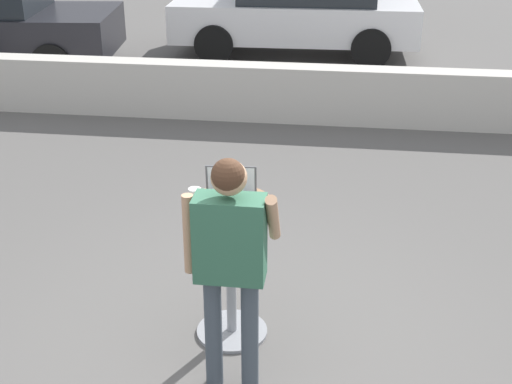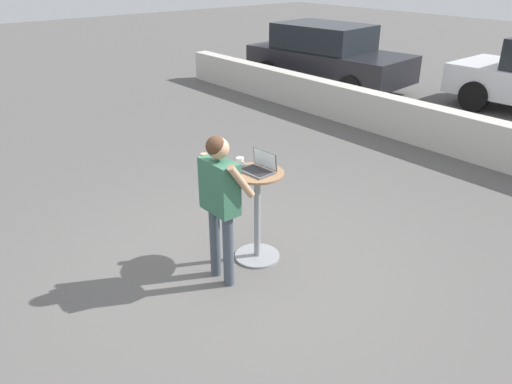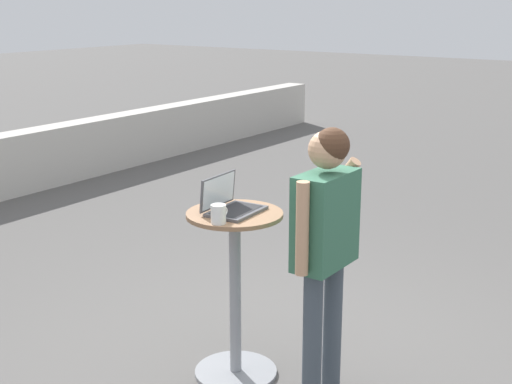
{
  "view_description": "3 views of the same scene",
  "coord_description": "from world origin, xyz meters",
  "px_view_note": "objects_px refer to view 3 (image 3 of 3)",
  "views": [
    {
      "loc": [
        0.6,
        -3.93,
        3.08
      ],
      "look_at": [
        0.06,
        0.2,
        1.15
      ],
      "focal_mm": 50.0,
      "sensor_mm": 36.0,
      "label": 1
    },
    {
      "loc": [
        3.56,
        -2.83,
        3.09
      ],
      "look_at": [
        0.06,
        0.08,
        0.93
      ],
      "focal_mm": 35.0,
      "sensor_mm": 36.0,
      "label": 2
    },
    {
      "loc": [
        -3.31,
        -2.12,
        2.24
      ],
      "look_at": [
        0.0,
        0.18,
        1.15
      ],
      "focal_mm": 50.0,
      "sensor_mm": 36.0,
      "label": 3
    }
  ],
  "objects_px": {
    "laptop": "(230,204)",
    "coffee_mug": "(219,214)",
    "cafe_table": "(235,289)",
    "standing_person": "(325,232)"
  },
  "relations": [
    {
      "from": "coffee_mug",
      "to": "cafe_table",
      "type": "bearing_deg",
      "value": 13.76
    },
    {
      "from": "cafe_table",
      "to": "coffee_mug",
      "type": "xyz_separation_m",
      "value": [
        -0.22,
        -0.05,
        0.53
      ]
    },
    {
      "from": "coffee_mug",
      "to": "standing_person",
      "type": "relative_size",
      "value": 0.08
    },
    {
      "from": "laptop",
      "to": "standing_person",
      "type": "relative_size",
      "value": 0.22
    },
    {
      "from": "cafe_table",
      "to": "coffee_mug",
      "type": "relative_size",
      "value": 8.37
    },
    {
      "from": "laptop",
      "to": "coffee_mug",
      "type": "height_order",
      "value": "laptop"
    },
    {
      "from": "cafe_table",
      "to": "laptop",
      "type": "distance_m",
      "value": 0.52
    },
    {
      "from": "cafe_table",
      "to": "standing_person",
      "type": "distance_m",
      "value": 0.71
    },
    {
      "from": "cafe_table",
      "to": "laptop",
      "type": "relative_size",
      "value": 2.93
    },
    {
      "from": "laptop",
      "to": "coffee_mug",
      "type": "relative_size",
      "value": 2.86
    }
  ]
}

